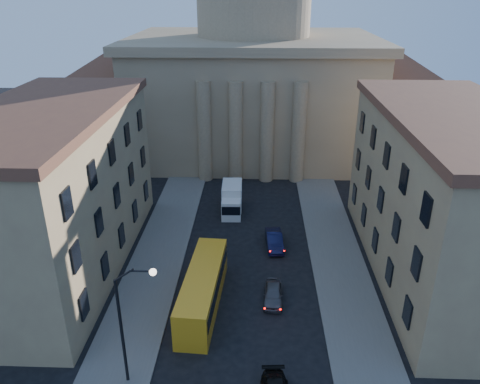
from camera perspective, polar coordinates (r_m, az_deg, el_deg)
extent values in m
cube|color=#5E5B56|center=(41.55, -11.33, -11.52)|extent=(5.00, 60.00, 0.15)
cube|color=#5E5B56|center=(41.25, 12.88, -11.98)|extent=(5.00, 60.00, 0.15)
cube|color=#8E7657|center=(72.48, 1.56, 11.42)|extent=(34.00, 26.00, 16.00)
cube|color=#8E7657|center=(71.10, 1.64, 18.04)|extent=(35.50, 27.50, 1.20)
cylinder|color=#8E7657|center=(70.81, 1.68, 20.94)|extent=(16.00, 16.00, 8.00)
cube|color=#8E7657|center=(74.39, -15.08, 8.96)|extent=(13.00, 13.00, 11.00)
cone|color=brown|center=(72.88, -15.73, 14.64)|extent=(26.02, 26.02, 4.00)
cube|color=#8E7657|center=(73.97, 18.20, 8.50)|extent=(13.00, 13.00, 11.00)
cone|color=brown|center=(72.45, 18.98, 14.20)|extent=(26.02, 26.02, 4.00)
cylinder|color=#8E7657|center=(60.47, -4.36, 7.29)|extent=(1.80, 1.80, 13.00)
cylinder|color=#8E7657|center=(60.16, -0.54, 7.27)|extent=(1.80, 1.80, 13.00)
cylinder|color=#8E7657|center=(60.11, 3.30, 7.22)|extent=(1.80, 1.80, 13.00)
cylinder|color=#8E7657|center=(60.32, 7.13, 7.13)|extent=(1.80, 1.80, 13.00)
cube|color=tan|center=(44.16, -21.71, -0.28)|extent=(11.00, 26.00, 14.00)
cube|color=brown|center=(41.89, -23.25, 8.85)|extent=(11.60, 26.60, 0.80)
cube|color=tan|center=(43.58, 23.87, -0.98)|extent=(11.00, 26.00, 14.00)
cube|color=brown|center=(41.29, 25.57, 8.24)|extent=(11.60, 26.60, 0.80)
cylinder|color=black|center=(31.35, -14.19, -16.36)|extent=(0.20, 0.20, 8.00)
cylinder|color=black|center=(28.62, -14.01, -9.80)|extent=(1.30, 0.12, 0.96)
cylinder|color=black|center=(28.20, -12.09, -9.41)|extent=(1.30, 0.12, 0.12)
sphere|color=white|center=(28.06, -10.57, -9.58)|extent=(0.44, 0.44, 0.44)
imported|color=#4D4C51|center=(39.35, 4.07, -12.27)|extent=(1.76, 3.96, 1.32)
imported|color=black|center=(46.56, 4.21, -5.89)|extent=(1.86, 4.51, 1.45)
cube|color=orange|center=(38.37, -4.55, -11.73)|extent=(3.18, 11.11, 3.09)
cube|color=black|center=(38.08, -4.57, -11.12)|extent=(3.20, 10.51, 1.10)
cylinder|color=black|center=(36.14, -7.26, -16.62)|extent=(0.36, 1.01, 1.00)
cylinder|color=black|center=(35.80, -4.00, -16.92)|extent=(0.36, 1.01, 1.00)
cylinder|color=black|center=(42.34, -4.91, -9.63)|extent=(0.36, 1.01, 1.00)
cylinder|color=black|center=(42.05, -2.19, -9.82)|extent=(0.36, 1.01, 1.00)
cube|color=silver|center=(51.77, -1.06, -2.07)|extent=(2.16, 2.25, 2.21)
cube|color=black|center=(50.70, -1.11, -2.32)|extent=(2.03, 0.15, 1.01)
cube|color=silver|center=(53.79, -0.98, -0.42)|extent=(2.29, 3.91, 2.85)
cylinder|color=black|center=(51.79, -2.09, -2.93)|extent=(0.28, 0.83, 0.83)
cylinder|color=black|center=(51.73, -0.05, -2.94)|extent=(0.28, 0.83, 0.83)
cylinder|color=black|center=(55.08, -1.90, -1.18)|extent=(0.28, 0.83, 0.83)
cylinder|color=black|center=(55.03, 0.01, -1.20)|extent=(0.28, 0.83, 0.83)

